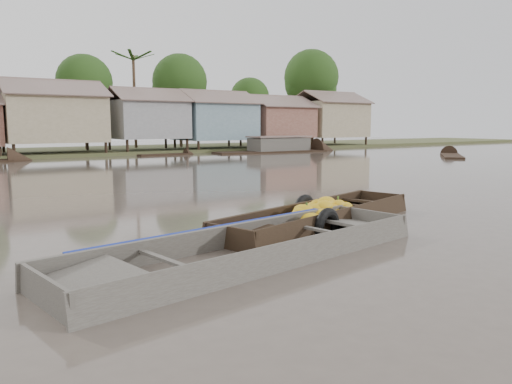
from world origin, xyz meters
TOP-DOWN VIEW (x-y plane):
  - ground at (0.00, 0.00)m, footprint 120.00×120.00m
  - riverbank at (3.03, 31.86)m, footprint 120.00×12.47m
  - banana_boat at (1.99, 0.47)m, footprint 6.25×3.05m
  - viewer_boat at (-0.81, -1.03)m, footprint 7.21×2.90m
  - distant_boats at (12.48, 24.18)m, footprint 50.12×16.15m

SIDE VIEW (x-z plane):
  - ground at x=0.00m, z-range 0.00..0.00m
  - viewer_boat at x=-0.81m, z-range -0.23..0.33m
  - banana_boat at x=1.99m, z-range -0.25..0.61m
  - distant_boats at x=12.48m, z-range -0.49..0.88m
  - riverbank at x=3.03m, z-range -2.04..8.18m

